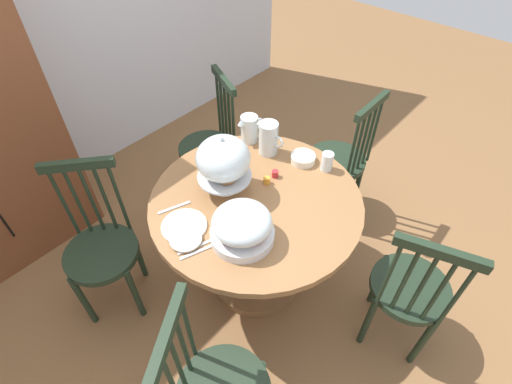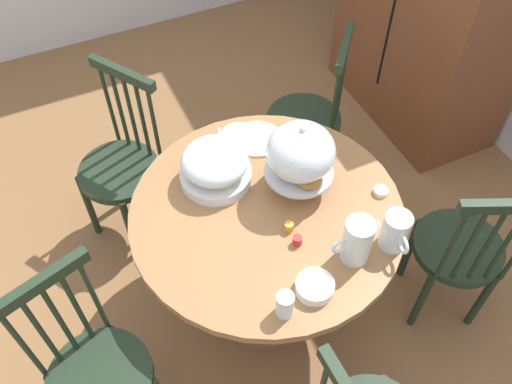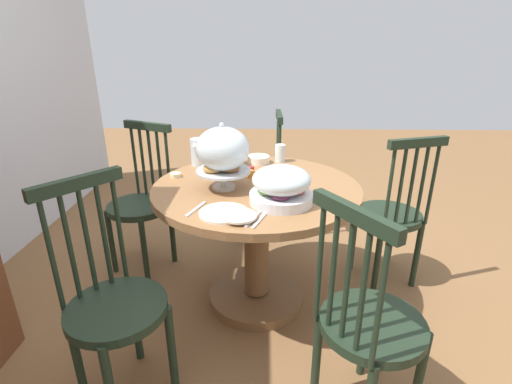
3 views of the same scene
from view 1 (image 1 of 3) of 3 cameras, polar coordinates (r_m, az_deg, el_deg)
The scene contains 21 objects.
ground_plane at distance 2.51m, azimuth -1.75°, elevation -14.62°, with size 10.00×10.00×0.00m, color brown.
wall_back at distance 3.00m, azimuth -31.40°, elevation 22.39°, with size 4.80×0.06×2.60m, color silver.
dining_table at distance 2.15m, azimuth 0.00°, elevation -5.35°, with size 1.11×1.11×0.74m.
windsor_chair_near_window at distance 2.70m, azimuth 12.26°, elevation 4.44°, with size 0.40×0.40×0.97m.
windsor_chair_by_cabinet at distance 2.78m, azimuth -6.85°, elevation 6.57°, with size 0.44×0.44×0.97m.
windsor_chair_facing_door at distance 2.29m, azimuth -21.89°, elevation -7.91°, with size 0.47×0.47×0.97m.
windsor_chair_host_seat at distance 2.13m, azimuth 21.82°, elevation -13.52°, with size 0.42×0.43×0.97m.
pastry_stand_with_dome at distance 1.90m, azimuth -4.87°, elevation 4.69°, with size 0.28×0.28×0.34m.
fruit_platter_covered at distance 1.75m, azimuth -2.09°, elevation -5.10°, with size 0.30×0.30×0.18m.
orange_juice_pitcher at distance 2.21m, azimuth 1.86°, elevation 7.79°, with size 0.11×0.19×0.20m.
milk_pitcher at distance 2.31m, azimuth -0.97°, elevation 9.24°, with size 0.19×0.10×0.17m.
china_plate_large at distance 1.88m, azimuth -10.62°, elevation -4.97°, with size 0.22×0.22×0.01m, color white.
china_plate_small at distance 1.82m, azimuth -10.40°, elevation -6.88°, with size 0.15×0.15×0.01m, color white.
cereal_bowl at distance 2.20m, azimuth 6.98°, elevation 4.98°, with size 0.14×0.14×0.04m, color white.
drinking_glass at distance 2.15m, azimuth 10.51°, elevation 4.46°, with size 0.06×0.06×0.11m, color silver.
butter_dish at distance 2.28m, azimuth -6.72°, elevation 6.34°, with size 0.06×0.06×0.02m, color beige.
jam_jar_strawberry at distance 2.09m, azimuth 2.85°, elevation 2.72°, with size 0.04×0.04×0.04m, color #B7282D.
jam_jar_apricot at distance 2.05m, azimuth 1.60°, elevation 1.73°, with size 0.04×0.04×0.04m, color orange.
table_knife at distance 1.80m, azimuth -9.01°, elevation -8.07°, with size 0.17×0.01×0.01m, color silver.
dinner_fork at distance 1.78m, azimuth -8.65°, elevation -8.75°, with size 0.17×0.01×0.01m, color silver.
soup_spoon at distance 1.98m, azimuth -12.04°, elevation -2.27°, with size 0.17×0.01×0.01m, color silver.
Camera 1 is at (-0.90, -0.90, 2.16)m, focal length 26.95 mm.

